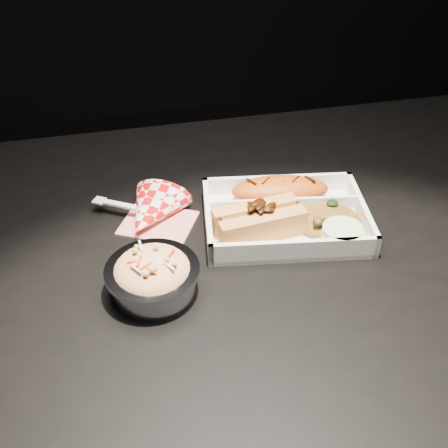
{
  "coord_description": "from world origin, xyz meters",
  "views": [
    {
      "loc": [
        -0.18,
        -0.65,
        1.29
      ],
      "look_at": [
        -0.04,
        -0.03,
        0.81
      ],
      "focal_mm": 45.0,
      "sensor_mm": 36.0,
      "label": 1
    }
  ],
  "objects": [
    {
      "name": "napkin_fork",
      "position": [
        -0.14,
        0.08,
        0.77
      ],
      "size": [
        0.17,
        0.15,
        0.1
      ],
      "rotation": [
        0.0,
        0.0,
        -0.55
      ],
      "color": "red",
      "rests_on": "dining_table"
    },
    {
      "name": "foil_coleslaw_cup",
      "position": [
        -0.15,
        -0.08,
        0.78
      ],
      "size": [
        0.13,
        0.13,
        0.07
      ],
      "color": "silver",
      "rests_on": "dining_table"
    },
    {
      "name": "dining_table",
      "position": [
        0.0,
        0.0,
        0.66
      ],
      "size": [
        1.2,
        0.8,
        0.75
      ],
      "color": "black",
      "rests_on": "ground"
    },
    {
      "name": "cupcake_liner",
      "position": [
        0.13,
        -0.05,
        0.77
      ],
      "size": [
        0.06,
        0.06,
        0.03
      ],
      "primitive_type": "cylinder",
      "color": "beige",
      "rests_on": "food_tray"
    },
    {
      "name": "fried_rice_mound",
      "position": [
        0.13,
        -0.0,
        0.77
      ],
      "size": [
        0.12,
        0.1,
        0.03
      ],
      "primitive_type": "ellipsoid",
      "rotation": [
        0.0,
        0.0,
        -0.15
      ],
      "color": "olive",
      "rests_on": "food_tray"
    },
    {
      "name": "fried_pastry",
      "position": [
        0.08,
        0.07,
        0.78
      ],
      "size": [
        0.17,
        0.09,
        0.04
      ],
      "primitive_type": "ellipsoid",
      "rotation": [
        0.0,
        0.0,
        -0.15
      ],
      "color": "#C65413",
      "rests_on": "food_tray"
    },
    {
      "name": "hotdog",
      "position": [
        0.02,
        0.0,
        0.78
      ],
      "size": [
        0.14,
        0.07,
        0.06
      ],
      "rotation": [
        0.0,
        0.0,
        0.11
      ],
      "color": "#DE924B",
      "rests_on": "food_tray"
    },
    {
      "name": "food_tray",
      "position": [
        0.07,
        0.02,
        0.76
      ],
      "size": [
        0.27,
        0.22,
        0.04
      ],
      "rotation": [
        0.0,
        0.0,
        -0.15
      ],
      "color": "white",
      "rests_on": "dining_table"
    }
  ]
}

